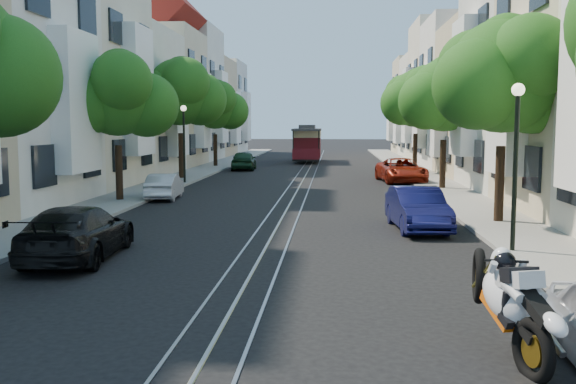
% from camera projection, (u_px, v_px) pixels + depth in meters
% --- Properties ---
extents(ground, '(200.00, 200.00, 0.00)m').
position_uv_depth(ground, '(305.00, 176.00, 40.41)').
color(ground, black).
rests_on(ground, ground).
extents(sidewalk_east, '(2.50, 80.00, 0.12)m').
position_uv_depth(sidewalk_east, '(421.00, 176.00, 39.89)').
color(sidewalk_east, gray).
rests_on(sidewalk_east, ground).
extents(sidewalk_west, '(2.50, 80.00, 0.12)m').
position_uv_depth(sidewalk_west, '(192.00, 175.00, 40.91)').
color(sidewalk_west, gray).
rests_on(sidewalk_west, ground).
extents(rail_left, '(0.06, 80.00, 0.02)m').
position_uv_depth(rail_left, '(296.00, 176.00, 40.44)').
color(rail_left, gray).
rests_on(rail_left, ground).
extents(rail_slot, '(0.06, 80.00, 0.02)m').
position_uv_depth(rail_slot, '(305.00, 176.00, 40.41)').
color(rail_slot, gray).
rests_on(rail_slot, ground).
extents(rail_right, '(0.06, 80.00, 0.02)m').
position_uv_depth(rail_right, '(314.00, 176.00, 40.37)').
color(rail_right, gray).
rests_on(rail_right, ground).
extents(lane_line, '(0.08, 80.00, 0.01)m').
position_uv_depth(lane_line, '(305.00, 176.00, 40.41)').
color(lane_line, tan).
rests_on(lane_line, ground).
extents(townhouses_east, '(7.75, 72.00, 12.00)m').
position_uv_depth(townhouses_east, '(500.00, 92.00, 38.93)').
color(townhouses_east, beige).
rests_on(townhouses_east, ground).
extents(townhouses_west, '(7.75, 72.00, 11.76)m').
position_uv_depth(townhouses_west, '(118.00, 95.00, 40.63)').
color(townhouses_west, silver).
rests_on(townhouses_west, ground).
extents(tree_e_b, '(4.93, 4.08, 6.68)m').
position_uv_depth(tree_e_b, '(505.00, 78.00, 20.52)').
color(tree_e_b, black).
rests_on(tree_e_b, ground).
extents(tree_e_c, '(4.84, 3.99, 6.52)m').
position_uv_depth(tree_e_c, '(446.00, 97.00, 31.45)').
color(tree_e_c, black).
rests_on(tree_e_c, ground).
extents(tree_e_d, '(5.01, 4.16, 6.85)m').
position_uv_depth(tree_e_d, '(417.00, 100.00, 42.33)').
color(tree_e_d, black).
rests_on(tree_e_d, ground).
extents(tree_w_b, '(4.72, 3.87, 6.27)m').
position_uv_depth(tree_w_b, '(118.00, 97.00, 26.54)').
color(tree_w_b, black).
rests_on(tree_w_b, ground).
extents(tree_w_c, '(5.13, 4.28, 7.09)m').
position_uv_depth(tree_w_c, '(181.00, 93.00, 37.38)').
color(tree_w_c, black).
rests_on(tree_w_c, ground).
extents(tree_w_d, '(4.84, 3.99, 6.52)m').
position_uv_depth(tree_w_d, '(216.00, 106.00, 48.34)').
color(tree_w_d, black).
rests_on(tree_w_d, ground).
extents(lamp_east, '(0.32, 0.32, 4.16)m').
position_uv_depth(lamp_east, '(516.00, 142.00, 15.85)').
color(lamp_east, black).
rests_on(lamp_east, ground).
extents(lamp_west, '(0.32, 0.32, 4.16)m').
position_uv_depth(lamp_west, '(184.00, 132.00, 34.60)').
color(lamp_west, black).
rests_on(lamp_west, ground).
extents(sportbike_rider, '(0.82, 2.29, 1.60)m').
position_uv_depth(sportbike_rider, '(509.00, 299.00, 8.86)').
color(sportbike_rider, black).
rests_on(sportbike_rider, ground).
extents(cable_car, '(2.45, 7.62, 2.92)m').
position_uv_depth(cable_car, '(307.00, 142.00, 55.35)').
color(cable_car, black).
rests_on(cable_car, ground).
extents(parked_car_e_mid, '(1.74, 4.14, 1.33)m').
position_uv_depth(parked_car_e_mid, '(417.00, 209.00, 19.91)').
color(parked_car_e_mid, '#0C0E3D').
rests_on(parked_car_e_mid, ground).
extents(parked_car_e_far, '(2.82, 5.13, 1.36)m').
position_uv_depth(parked_car_e_far, '(401.00, 170.00, 36.14)').
color(parked_car_e_far, maroon).
rests_on(parked_car_e_far, ground).
extents(parked_car_w_near, '(2.12, 4.66, 1.32)m').
position_uv_depth(parked_car_w_near, '(78.00, 232.00, 15.54)').
color(parked_car_w_near, black).
rests_on(parked_car_w_near, ground).
extents(parked_car_w_mid, '(1.47, 3.50, 1.12)m').
position_uv_depth(parked_car_w_mid, '(165.00, 186.00, 28.09)').
color(parked_car_w_mid, silver).
rests_on(parked_car_w_mid, ground).
extents(parked_car_w_far, '(1.86, 4.13, 1.38)m').
position_uv_depth(parked_car_w_far, '(244.00, 160.00, 45.86)').
color(parked_car_w_far, '#14331E').
rests_on(parked_car_w_far, ground).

